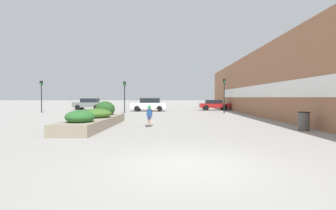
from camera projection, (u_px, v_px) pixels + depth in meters
ground_plane at (190, 166)px, 6.74m from camera, size 300.00×300.00×0.00m
building_wall_right at (254, 84)px, 26.08m from camera, size 0.67×46.60×6.23m
planter_box at (96, 118)px, 15.54m from camera, size 1.93×8.43×1.49m
skateboard at (149, 126)px, 15.73m from camera, size 0.45×0.72×0.09m
skateboarder at (149, 113)px, 15.71m from camera, size 1.04×0.54×1.20m
trash_bin at (304, 121)px, 13.89m from camera, size 0.60×0.60×1.00m
car_leftmost at (149, 104)px, 33.20m from camera, size 4.48×1.90×1.66m
car_center_left at (89, 104)px, 37.32m from camera, size 4.23×1.90×1.62m
car_center_right at (291, 104)px, 34.35m from camera, size 4.28×2.02×1.56m
car_rightmost at (214, 105)px, 35.86m from camera, size 4.03×1.89×1.41m
traffic_light_left at (125, 92)px, 28.85m from camera, size 0.28×0.30×3.51m
traffic_light_right at (224, 90)px, 29.03m from camera, size 0.28×0.30×3.84m
traffic_light_far_left at (41, 91)px, 30.02m from camera, size 0.28×0.30×3.67m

